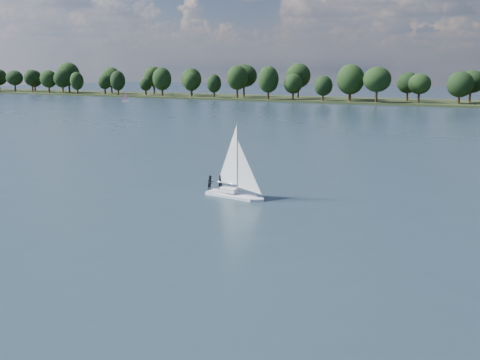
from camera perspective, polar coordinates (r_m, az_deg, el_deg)
name	(u,v)px	position (r m, az deg, el deg)	size (l,w,h in m)	color
ground	(337,131)	(120.28, 10.27, 5.16)	(700.00, 700.00, 0.00)	#233342
far_shore	(423,103)	(229.18, 18.99, 7.76)	(660.00, 40.00, 1.50)	black
sailboat	(232,175)	(56.69, -0.88, 0.49)	(6.51, 2.44, 8.36)	white
dinghy_pink	(126,99)	(234.36, -12.07, 8.48)	(3.13, 1.94, 4.67)	white
pontoon	(33,94)	(314.71, -21.19, 8.52)	(4.00, 2.00, 0.50)	slate
treeline	(400,82)	(226.47, 16.69, 9.94)	(561.88, 73.89, 18.70)	black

